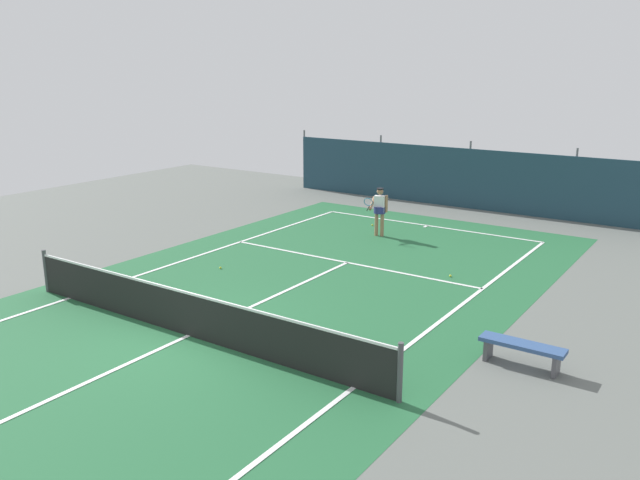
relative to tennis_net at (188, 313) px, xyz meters
name	(u,v)px	position (x,y,z in m)	size (l,w,h in m)	color
ground_plane	(189,336)	(0.00, 0.00, -0.51)	(36.00, 36.00, 0.00)	slate
court_surface	(189,336)	(0.00, 0.00, -0.51)	(11.02, 26.60, 0.01)	#236038
tennis_net	(188,313)	(0.00, 0.00, 0.00)	(10.12, 0.10, 1.10)	black
back_fence	(472,190)	(0.00, 16.07, 0.16)	(16.30, 0.98, 2.70)	#1E3D4C
tennis_player	(379,208)	(-0.76, 9.65, 0.45)	(0.61, 0.81, 1.64)	#9E7051
tennis_ball_near_player	(220,268)	(-2.67, 3.89, -0.48)	(0.07, 0.07, 0.07)	#CCDB33
tennis_ball_midcourt	(450,276)	(3.02, 6.87, -0.48)	(0.07, 0.07, 0.07)	#CCDB33
tennis_ball_by_sideline	(372,225)	(-1.64, 10.77, -0.48)	(0.07, 0.07, 0.07)	#CCDB33
courtside_bench	(522,349)	(6.31, 2.51, -0.14)	(1.60, 0.40, 0.49)	#335184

